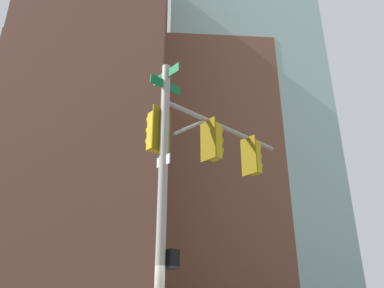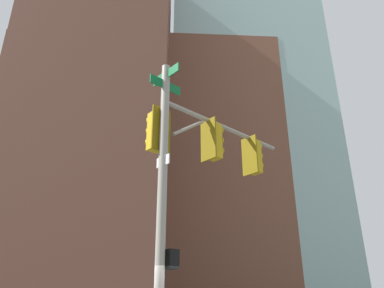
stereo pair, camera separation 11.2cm
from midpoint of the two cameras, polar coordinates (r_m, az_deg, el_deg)
name	(u,v)px [view 2 (the right image)]	position (r m, az deg, el deg)	size (l,w,h in m)	color
signal_pole_assembly	(195,165)	(9.81, 0.73, -3.06)	(3.18, 3.88, 7.43)	#9E998C
building_brick_nearside	(103,106)	(52.90, -12.69, 5.40)	(24.01, 16.65, 53.61)	brown
building_brick_midblock	(215,184)	(65.14, 3.39, -5.77)	(22.14, 19.06, 43.26)	brown
building_glass_tower	(239,86)	(76.73, 6.82, 8.40)	(26.57, 25.40, 84.37)	#9EC6C1
building_brick_farside	(80,186)	(58.00, -15.90, -5.95)	(21.75, 19.22, 36.81)	brown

